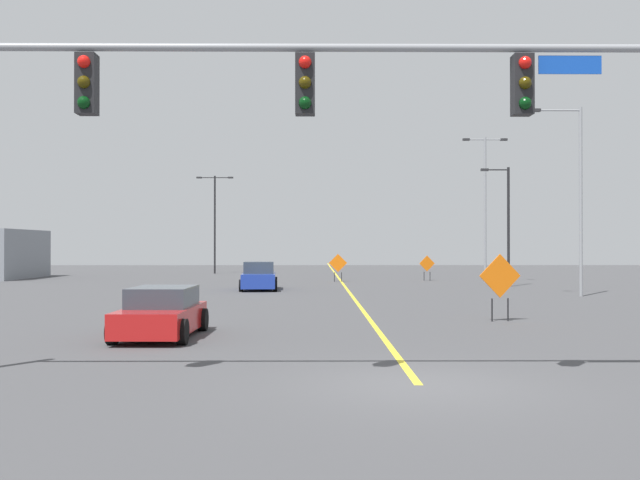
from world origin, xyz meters
TOP-DOWN VIEW (x-y plane):
  - ground at (0.00, 0.00)m, footprint 150.95×150.95m
  - road_centre_stripe at (0.00, 41.93)m, footprint 0.16×83.86m
  - traffic_signal_assembly at (-3.88, -0.02)m, footprint 15.24×0.44m
  - street_lamp_mid_left at (9.41, 34.11)m, footprint 2.93×0.24m
  - street_lamp_near_right at (-10.46, 49.20)m, footprint 3.18×0.24m
  - street_lamp_far_right at (9.54, 29.49)m, footprint 1.71×0.24m
  - street_lamp_mid_right at (10.75, 21.43)m, footprint 2.45×0.24m
  - construction_sign_median_near at (4.14, 10.35)m, footprint 1.39×0.29m
  - construction_sign_right_lane at (-0.23, 35.26)m, footprint 1.23×0.08m
  - construction_sign_right_shoulder at (5.97, 36.54)m, footprint 1.10×0.25m
  - car_red_distant at (-5.86, 6.53)m, footprint 2.00×4.09m
  - car_blue_mid at (-4.86, 26.66)m, footprint 2.19×4.54m

SIDE VIEW (x-z plane):
  - ground at x=0.00m, z-range 0.00..0.00m
  - road_centre_stripe at x=0.00m, z-range 0.00..0.01m
  - car_red_distant at x=-5.86m, z-range -0.03..1.29m
  - car_blue_mid at x=-4.86m, z-range -0.04..1.50m
  - construction_sign_right_shoulder at x=5.97m, z-range 0.22..1.96m
  - construction_sign_right_lane at x=-0.23m, z-range 0.23..2.10m
  - construction_sign_median_near at x=4.14m, z-range 0.28..2.44m
  - street_lamp_far_right at x=9.54m, z-range 0.39..7.46m
  - traffic_signal_assembly at x=-3.88m, z-range 1.67..8.15m
  - street_lamp_near_right at x=-10.46m, z-range 0.73..9.21m
  - street_lamp_mid_right at x=10.75m, z-range 0.48..9.53m
  - street_lamp_mid_left at x=9.41m, z-range 0.73..10.27m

